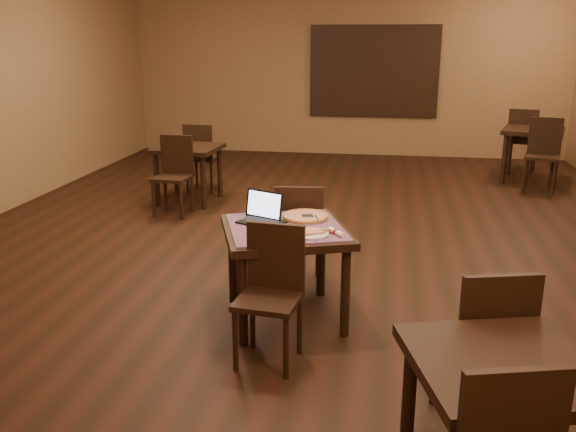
% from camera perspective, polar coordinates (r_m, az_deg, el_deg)
% --- Properties ---
extents(ground, '(10.00, 10.00, 0.00)m').
position_cam_1_polar(ground, '(6.96, 2.23, -1.64)').
color(ground, black).
rests_on(ground, ground).
extents(wall_back, '(8.00, 0.02, 3.00)m').
position_cam_1_polar(wall_back, '(11.62, 5.50, 13.11)').
color(wall_back, olive).
rests_on(wall_back, ground).
extents(wall_front, '(8.00, 0.02, 3.00)m').
position_cam_1_polar(wall_front, '(1.88, -16.80, -4.74)').
color(wall_front, olive).
rests_on(wall_front, ground).
extents(mural, '(2.34, 0.05, 1.64)m').
position_cam_1_polar(mural, '(11.55, 8.04, 13.26)').
color(mural, '#255689').
rests_on(mural, wall_back).
extents(tiled_table, '(1.18, 1.18, 0.76)m').
position_cam_1_polar(tiled_table, '(4.69, -0.24, -2.17)').
color(tiled_table, black).
rests_on(tiled_table, ground).
extents(chair_main_near, '(0.45, 0.45, 0.94)m').
position_cam_1_polar(chair_main_near, '(4.17, -1.54, -6.52)').
color(chair_main_near, black).
rests_on(chair_main_near, ground).
extents(chair_main_far, '(0.47, 0.47, 0.95)m').
position_cam_1_polar(chair_main_far, '(5.31, 1.00, -1.35)').
color(chair_main_far, black).
rests_on(chair_main_far, ground).
extents(laptop, '(0.40, 0.38, 0.23)m').
position_cam_1_polar(laptop, '(4.78, -2.40, 0.19)').
color(laptop, black).
rests_on(laptop, tiled_table).
extents(plate, '(0.26, 0.26, 0.01)m').
position_cam_1_polar(plate, '(4.46, 2.16, -1.69)').
color(plate, white).
rests_on(plate, tiled_table).
extents(pizza_slice, '(0.28, 0.28, 0.02)m').
position_cam_1_polar(pizza_slice, '(4.45, 2.16, -1.50)').
color(pizza_slice, beige).
rests_on(pizza_slice, plate).
extents(pizza_pan, '(0.39, 0.39, 0.01)m').
position_cam_1_polar(pizza_pan, '(4.87, 1.62, -0.16)').
color(pizza_pan, silver).
rests_on(pizza_pan, tiled_table).
extents(pizza_whole, '(0.37, 0.37, 0.03)m').
position_cam_1_polar(pizza_whole, '(4.87, 1.62, 0.00)').
color(pizza_whole, beige).
rests_on(pizza_whole, pizza_pan).
extents(spatula, '(0.15, 0.23, 0.01)m').
position_cam_1_polar(spatula, '(4.84, 1.83, 0.02)').
color(spatula, silver).
rests_on(spatula, pizza_whole).
extents(napkin_roll, '(0.14, 0.16, 0.04)m').
position_cam_1_polar(napkin_roll, '(4.48, 4.52, -1.51)').
color(napkin_roll, white).
rests_on(napkin_roll, tiled_table).
extents(other_table_a, '(1.07, 1.07, 0.81)m').
position_cam_1_polar(other_table_a, '(10.11, 21.93, 6.81)').
color(other_table_a, black).
rests_on(other_table_a, ground).
extents(other_table_a_chair_near, '(0.56, 0.56, 1.05)m').
position_cam_1_polar(other_table_a_chair_near, '(9.54, 22.78, 5.70)').
color(other_table_a_chair_near, black).
rests_on(other_table_a_chair_near, ground).
extents(other_table_a_chair_far, '(0.56, 0.56, 1.05)m').
position_cam_1_polar(other_table_a_chair_far, '(10.71, 21.08, 6.93)').
color(other_table_a_chair_far, black).
rests_on(other_table_a_chair_far, ground).
extents(other_table_b, '(0.86, 0.86, 0.76)m').
position_cam_1_polar(other_table_b, '(8.29, -9.32, 5.58)').
color(other_table_b, black).
rests_on(other_table_b, ground).
extents(other_table_b_chair_near, '(0.45, 0.45, 0.98)m').
position_cam_1_polar(other_table_b_chair_near, '(7.77, -10.58, 4.23)').
color(other_table_b_chair_near, black).
rests_on(other_table_b_chair_near, ground).
extents(other_table_b_chair_far, '(0.45, 0.45, 0.98)m').
position_cam_1_polar(other_table_b_chair_far, '(8.83, -8.16, 5.80)').
color(other_table_b_chair_far, black).
rests_on(other_table_b_chair_far, ground).
extents(other_table_c, '(1.00, 1.00, 0.76)m').
position_cam_1_polar(other_table_c, '(3.04, 19.44, -14.69)').
color(other_table_c, black).
rests_on(other_table_c, ground).
extents(other_table_c_chair_far, '(0.53, 0.53, 0.99)m').
position_cam_1_polar(other_table_c_chair_far, '(3.58, 18.17, -11.02)').
color(other_table_c_chair_far, black).
rests_on(other_table_c_chair_far, ground).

